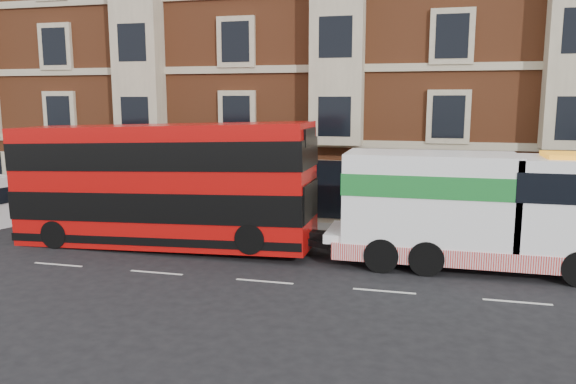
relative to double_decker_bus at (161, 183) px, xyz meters
name	(u,v)px	position (x,y,z in m)	size (l,w,h in m)	color
ground	(265,282)	(5.39, -3.33, -2.68)	(120.00, 120.00, 0.00)	black
sidewalk	(310,230)	(5.39, 4.17, -2.61)	(90.00, 3.00, 0.15)	slate
victorian_terrace	(347,27)	(5.89, 11.67, 7.38)	(45.00, 12.00, 20.40)	brown
lamp_post_west	(178,174)	(-0.61, 2.87, 0.00)	(0.35, 0.15, 4.35)	black
double_decker_bus	(161,183)	(0.00, 0.00, 0.00)	(12.50, 2.87, 5.06)	#BE0C0A
tow_truck	(469,208)	(12.07, 0.00, -0.47)	(10.01, 2.96, 4.17)	white
pedestrian	(93,203)	(-5.08, 2.82, -1.59)	(0.69, 0.45, 1.89)	black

